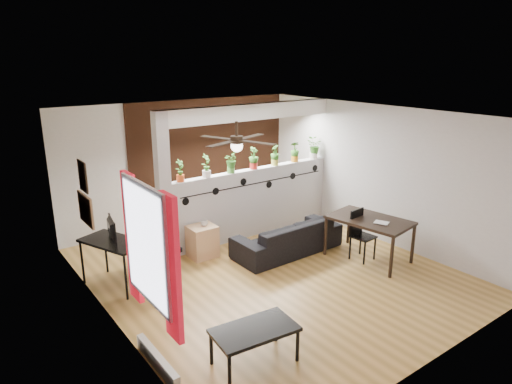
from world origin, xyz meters
The scene contains 28 objects.
room_shell centered at (0.00, 0.00, 1.30)m, with size 6.30×7.10×2.90m.
partition_wall centered at (0.80, 1.50, 0.68)m, with size 3.60×0.18×1.35m, color #BCBCC1.
ceiling_header centered at (0.80, 1.50, 2.45)m, with size 3.60×0.18×0.30m, color white.
pier_column centered at (-1.11, 1.50, 1.30)m, with size 0.22×0.20×2.60m, color #BCBCC1.
brick_panel centered at (0.80, 2.97, 1.30)m, with size 3.90×0.05×2.60m, color #974C2B.
vine_decal centered at (0.80, 1.40, 1.08)m, with size 3.31×0.01×0.30m.
window_assembly centered at (-2.56, -1.20, 1.51)m, with size 0.09×1.30×1.55m.
baseboard_heater centered at (-2.54, -1.20, 0.09)m, with size 0.08×1.00×0.18m, color beige.
corkboard centered at (-2.58, 0.95, 1.35)m, with size 0.03×0.60×0.45m, color brown.
framed_art centered at (-2.58, 0.90, 1.85)m, with size 0.03×0.34×0.44m.
ceiling_fan centered at (-0.80, -0.30, 2.31)m, with size 1.19×1.19×0.43m.
potted_plant_0 centered at (-0.78, 1.50, 1.56)m, with size 0.24×0.21×0.40m.
potted_plant_1 centered at (-0.25, 1.50, 1.58)m, with size 0.28×0.26×0.43m.
potted_plant_2 centered at (0.27, 1.50, 1.57)m, with size 0.25×0.26×0.41m.
potted_plant_3 centered at (0.80, 1.50, 1.58)m, with size 0.26×0.23×0.42m.
potted_plant_4 centered at (1.33, 1.50, 1.57)m, with size 0.24×0.26×0.41m.
potted_plant_5 centered at (1.85, 1.50, 1.57)m, with size 0.27×0.25×0.42m.
potted_plant_6 centered at (2.38, 1.50, 1.59)m, with size 0.29×0.30×0.45m.
sofa centered at (0.77, 0.41, 0.29)m, with size 1.96×0.77×0.57m, color black.
cube_shelf centered at (-0.58, 1.16, 0.29)m, with size 0.47×0.42×0.58m, color tan.
cup centered at (-0.53, 1.16, 0.62)m, with size 0.12×0.12×0.10m, color gray.
computer_desk centered at (-2.21, 1.03, 0.68)m, with size 0.89×1.17×0.75m.
monitor centered at (-2.21, 1.18, 0.84)m, with size 0.05×0.30×0.17m, color black.
office_chair centered at (-1.59, 0.75, 0.49)m, with size 0.58×0.58×1.11m.
dining_table centered at (1.72, -0.66, 0.67)m, with size 1.05×1.49×0.75m.
book centered at (1.62, -0.96, 0.76)m, with size 0.17×0.23×0.02m, color gray.
folding_chair centered at (1.62, -0.54, 0.53)m, with size 0.39×0.39×0.89m.
coffee_table centered at (-1.58, -1.78, 0.41)m, with size 1.02×0.64×0.45m.
Camera 1 is at (-4.27, -5.46, 3.45)m, focal length 32.00 mm.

